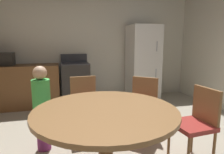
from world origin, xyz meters
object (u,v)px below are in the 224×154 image
microwave (2,59)px  chair_northeast (142,104)px  refrigerator (143,63)px  chair_north (85,102)px  person_child (42,106)px  chair_east (197,120)px  dining_table (106,124)px  oven_range (76,83)px

microwave → chair_northeast: size_ratio=0.51×
refrigerator → chair_north: bearing=-135.0°
microwave → person_child: size_ratio=0.40×
chair_east → refrigerator: bearing=-104.0°
chair_east → chair_north: (-1.15, 0.99, 0.00)m
dining_table → refrigerator: bearing=60.6°
refrigerator → person_child: refrigerator is taller
dining_table → chair_northeast: (0.71, 0.81, -0.11)m
microwave → dining_table: (1.55, -2.70, -0.42)m
microwave → person_child: (0.91, -1.90, -0.45)m
person_child → chair_east: bearing=28.8°
oven_range → chair_north: 1.62m
dining_table → chair_east: 1.09m
oven_range → chair_north: size_ratio=1.26×
chair_north → chair_northeast: (0.79, -0.27, 0.00)m
microwave → chair_east: microwave is taller
refrigerator → microwave: 3.05m
refrigerator → chair_north: size_ratio=2.02×
refrigerator → chair_east: refrigerator is taller
chair_east → person_child: 1.86m
oven_range → chair_east: bearing=-65.7°
refrigerator → chair_east: 2.62m
person_child → chair_north: bearing=77.6°
chair_east → chair_northeast: bearing=-68.1°
chair_north → person_child: (-0.57, -0.28, 0.08)m
refrigerator → microwave: (-3.05, 0.05, 0.15)m
refrigerator → dining_table: refrigerator is taller
dining_table → person_child: bearing=128.9°
dining_table → chair_northeast: 1.09m
chair_east → microwave: bearing=-49.5°
dining_table → chair_north: bearing=94.0°
chair_northeast → refrigerator: bearing=-161.7°
chair_east → chair_northeast: (-0.36, 0.72, 0.00)m
dining_table → chair_north: size_ratio=1.55×
chair_northeast → dining_table: bearing=0.0°
chair_northeast → chair_east: bearing=68.1°
oven_range → person_child: bearing=-105.9°
oven_range → microwave: bearing=-179.9°
dining_table → chair_north: chair_north is taller
microwave → chair_east: size_ratio=0.51×
dining_table → chair_northeast: chair_northeast is taller
person_child → dining_table: bearing=0.0°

